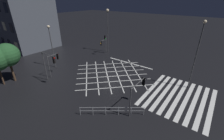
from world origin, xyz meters
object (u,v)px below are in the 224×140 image
traffic_light_nw_cross (49,62)px  traffic_light_ne_main (103,44)px  street_lamp_far (51,40)px  street_tree_near (7,55)px  traffic_light_nw_main (54,60)px  street_lamp_east (198,49)px  traffic_light_ne_cross (105,40)px  street_lamp_west (108,20)px  traffic_light_sw_main (139,88)px

traffic_light_nw_cross → traffic_light_ne_main: (14.02, 2.08, -1.01)m
street_lamp_far → street_tree_near: street_lamp_far is taller
traffic_light_nw_main → street_lamp_east: 20.37m
traffic_light_ne_cross → street_tree_near: street_tree_near is taller
traffic_light_ne_main → street_lamp_west: size_ratio=0.35×
traffic_light_nw_main → street_lamp_east: bearing=-63.9°
traffic_light_nw_main → traffic_light_ne_main: bearing=1.0°
street_tree_near → traffic_light_ne_cross: bearing=-9.9°
street_tree_near → street_lamp_east: bearing=-57.4°
street_lamp_west → street_tree_near: (-19.10, 2.98, -2.92)m
traffic_light_nw_cross → street_lamp_west: bearing=98.4°
traffic_light_nw_cross → street_lamp_far: street_lamp_far is taller
traffic_light_nw_main → street_lamp_west: 14.86m
traffic_light_nw_main → traffic_light_ne_main: size_ratio=1.10×
traffic_light_sw_main → street_lamp_east: 9.49m
traffic_light_ne_main → traffic_light_nw_cross: bearing=8.4°
traffic_light_ne_cross → street_lamp_far: bearing=-102.2°
street_tree_near → traffic_light_ne_main: bearing=-10.8°
traffic_light_nw_main → traffic_light_ne_cross: traffic_light_ne_cross is taller
traffic_light_ne_cross → street_lamp_far: 11.74m
street_lamp_west → traffic_light_sw_main: bearing=-132.2°
traffic_light_nw_cross → street_lamp_far: bearing=142.7°
street_lamp_far → street_tree_near: bearing=174.3°
traffic_light_ne_cross → street_lamp_west: size_ratio=0.44×
traffic_light_nw_main → street_lamp_west: bearing=2.0°
traffic_light_ne_main → street_lamp_west: street_lamp_west is taller
traffic_light_ne_cross → traffic_light_nw_cross: 15.04m
traffic_light_sw_main → traffic_light_ne_main: bearing=51.8°
street_lamp_east → street_lamp_west: 19.37m
traffic_light_nw_main → traffic_light_sw_main: bearing=-87.4°
street_tree_near → street_lamp_far: bearing=-5.7°
street_lamp_west → street_lamp_far: size_ratio=1.26×
traffic_light_ne_cross → traffic_light_nw_cross: traffic_light_nw_cross is taller
traffic_light_nw_cross → traffic_light_nw_main: bearing=135.2°
traffic_light_nw_main → street_tree_near: size_ratio=0.63×
traffic_light_ne_cross → traffic_light_ne_main: traffic_light_ne_cross is taller
traffic_light_ne_cross → street_lamp_east: 19.11m
traffic_light_nw_main → street_lamp_far: (1.71, 2.81, 2.32)m
street_tree_near → traffic_light_nw_main: bearing=-35.3°
traffic_light_nw_cross → street_lamp_west: street_lamp_west is taller
traffic_light_ne_main → street_lamp_west: (2.02, 0.28, 4.64)m
traffic_light_sw_main → traffic_light_nw_cross: (-2.52, 12.54, 0.76)m
traffic_light_ne_main → street_lamp_east: size_ratio=0.36×
traffic_light_sw_main → street_lamp_far: (1.05, 17.21, 2.32)m
traffic_light_sw_main → street_lamp_east: bearing=-24.2°
traffic_light_sw_main → traffic_light_nw_cross: traffic_light_nw_cross is taller
traffic_light_sw_main → street_lamp_far: size_ratio=0.48×
street_lamp_far → traffic_light_nw_main: bearing=-121.4°
street_lamp_east → street_lamp_west: street_lamp_west is taller
traffic_light_ne_main → street_lamp_far: 11.08m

